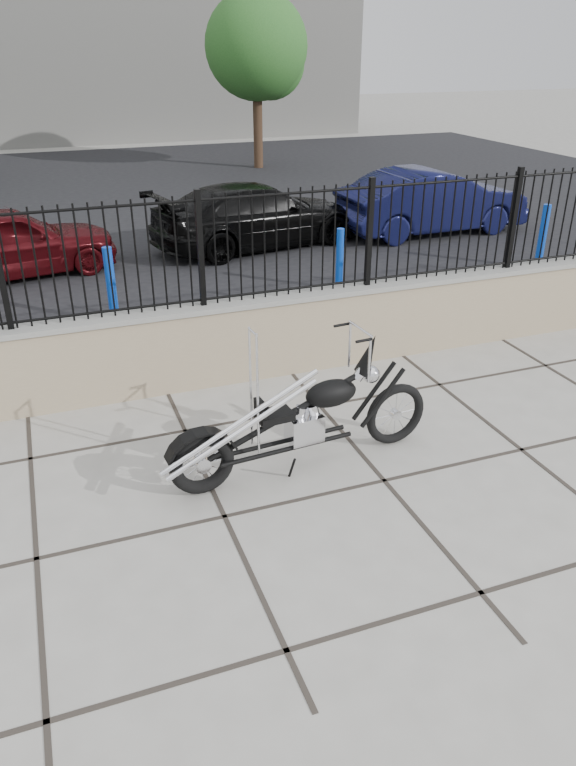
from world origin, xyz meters
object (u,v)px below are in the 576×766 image
(chopper_motorcycle, at_px, (300,397))
(car_blue, at_px, (432,201))
(car_red, at_px, (8,242))
(car_black, at_px, (257,215))

(chopper_motorcycle, xyz_separation_m, car_blue, (5.68, 7.17, -0.10))
(car_red, bearing_deg, car_blue, -100.85)
(car_black, height_order, car_blue, car_blue)
(chopper_motorcycle, xyz_separation_m, car_black, (2.02, 7.45, -0.14))
(car_blue, bearing_deg, chopper_motorcycle, 139.89)
(chopper_motorcycle, height_order, car_black, chopper_motorcycle)
(car_black, distance_m, car_blue, 3.67)
(chopper_motorcycle, height_order, car_red, chopper_motorcycle)
(car_red, relative_size, car_blue, 0.88)
(chopper_motorcycle, bearing_deg, car_black, 70.41)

